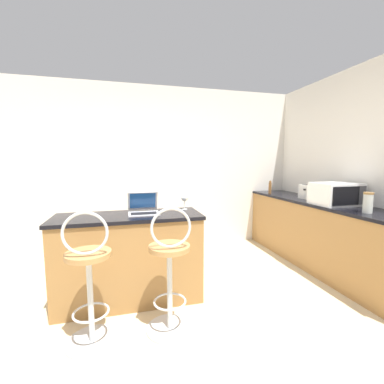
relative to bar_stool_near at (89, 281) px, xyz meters
The scene contains 13 objects.
ground_plane 0.83m from the bar_stool_near, ahead, with size 20.00×20.00×0.00m, color beige.
wall_back 2.41m from the bar_stool_near, 73.44° to the left, with size 12.00×0.06×2.60m.
breakfast_bar 0.67m from the bar_stool_near, 62.29° to the left, with size 1.44×0.55×0.89m.
counter_right 2.91m from the bar_stool_near, 15.88° to the left, with size 0.61×2.75×0.89m.
bar_stool_near is the anchor object (origin of this frame).
bar_stool_far 0.62m from the bar_stool_near, ahead, with size 0.40×0.40×1.07m.
laptop 0.90m from the bar_stool_near, 54.65° to the left, with size 0.30×0.30×0.22m.
microwave 2.88m from the bar_stool_near, 11.63° to the left, with size 0.52×0.39×0.27m.
toaster 3.01m from the bar_stool_near, 20.46° to the left, with size 0.18×0.30×0.20m.
pepper_mill 3.18m from the bar_stool_near, 34.12° to the left, with size 0.05×0.05×0.22m.
storage_jar 2.74m from the bar_stool_near, ahead, with size 0.10×0.10×0.21m.
wine_glass_tall 1.27m from the bar_stool_near, 38.83° to the left, with size 0.07×0.07×0.17m.
mug_white 3.25m from the bar_stool_near, 23.80° to the left, with size 0.10×0.08×0.10m.
Camera 1 is at (-0.36, -1.93, 1.42)m, focal length 24.00 mm.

